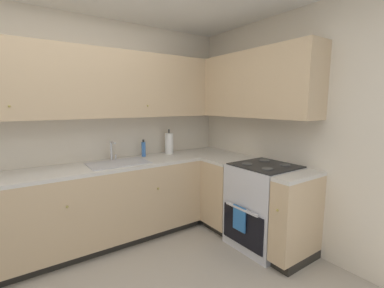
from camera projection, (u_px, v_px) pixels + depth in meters
The scene contains 13 objects.
wall_back at pixel (56, 132), 2.86m from camera, with size 4.26×0.05×2.51m, color beige.
wall_right at pixel (312, 133), 2.69m from camera, with size 0.05×3.40×2.51m, color beige.
lower_cabinets_back at pixel (108, 205), 2.96m from camera, with size 2.11×0.62×0.86m.
countertop_back at pixel (106, 166), 2.89m from camera, with size 3.32×0.60×0.04m, color beige.
lower_cabinets_right at pixel (247, 201), 3.07m from camera, with size 0.62×1.25×0.86m.
countertop_right at pixel (249, 164), 3.00m from camera, with size 0.60×1.25×0.03m.
oven_range at pixel (264, 205), 2.89m from camera, with size 0.68×0.62×1.05m.
upper_cabinets_back at pixel (83, 83), 2.78m from camera, with size 3.00×0.34×0.73m.
upper_cabinets_right at pixel (246, 86), 3.12m from camera, with size 0.32×1.80×0.73m.
sink at pixel (119, 167), 2.94m from camera, with size 0.64×0.40×0.10m.
faucet at pixel (112, 149), 3.09m from camera, with size 0.07×0.16×0.23m.
soap_bottle at pixel (144, 149), 3.32m from camera, with size 0.05×0.05×0.21m.
paper_towel_roll at pixel (169, 143), 3.49m from camera, with size 0.11×0.11×0.33m.
Camera 1 is at (-0.42, -1.50, 1.55)m, focal length 24.79 mm.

